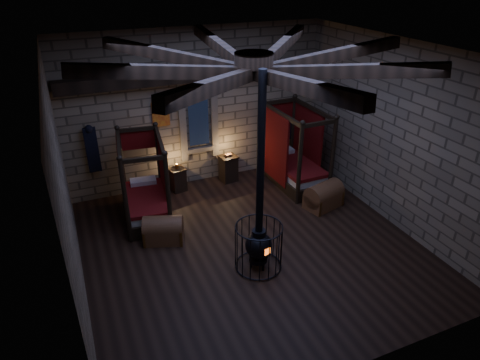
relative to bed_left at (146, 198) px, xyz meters
name	(u,v)px	position (x,y,z in m)	size (l,w,h in m)	color
room	(251,76)	(1.82, -2.06, 3.25)	(7.02, 7.02, 4.29)	black
bed_left	(146,198)	(0.00, 0.00, 0.00)	(1.24, 2.03, 2.00)	black
bed_right	(293,165)	(4.15, 0.15, 0.04)	(1.14, 2.09, 2.16)	black
trunk_left	(163,230)	(0.11, -1.20, -0.22)	(0.99, 0.80, 0.63)	brown
trunk_right	(324,196)	(4.21, -1.33, -0.19)	(1.05, 0.81, 0.68)	brown
nightstand_left	(178,179)	(1.05, 0.95, -0.16)	(0.48, 0.46, 0.80)	black
nightstand_right	(228,168)	(2.54, 0.98, -0.11)	(0.52, 0.50, 0.82)	black
stove	(259,242)	(1.66, -2.85, 0.11)	(0.96, 0.96, 4.05)	black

